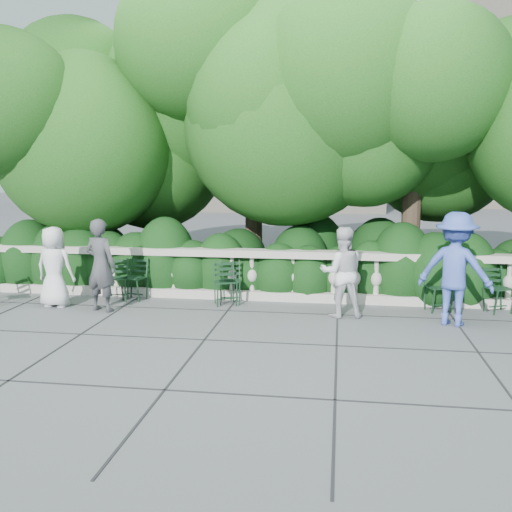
# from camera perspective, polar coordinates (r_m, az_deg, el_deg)

# --- Properties ---
(ground) EXTENTS (90.00, 90.00, 0.00)m
(ground) POSITION_cam_1_polar(r_m,az_deg,el_deg) (9.66, -0.88, -6.78)
(ground) COLOR #505157
(ground) RESTS_ON ground
(balustrade) EXTENTS (12.00, 0.44, 1.00)m
(balustrade) POSITION_cam_1_polar(r_m,az_deg,el_deg) (11.28, 0.60, -1.96)
(balustrade) COLOR #9E998E
(balustrade) RESTS_ON ground
(shrub_hedge) EXTENTS (15.00, 2.60, 1.70)m
(shrub_hedge) POSITION_cam_1_polar(r_m,az_deg,el_deg) (12.55, 1.35, -3.11)
(shrub_hedge) COLOR black
(shrub_hedge) RESTS_ON ground
(tree_canopy) EXTENTS (15.04, 6.52, 6.78)m
(tree_canopy) POSITION_cam_1_polar(r_m,az_deg,el_deg) (12.47, 4.77, 15.08)
(tree_canopy) COLOR #3F3023
(tree_canopy) RESTS_ON ground
(chair_a) EXTENTS (0.54, 0.57, 0.84)m
(chair_a) POSITION_cam_1_polar(r_m,az_deg,el_deg) (11.47, -13.76, -4.52)
(chair_a) COLOR black
(chair_a) RESTS_ON ground
(chair_b) EXTENTS (0.53, 0.56, 0.84)m
(chair_b) POSITION_cam_1_polar(r_m,az_deg,el_deg) (11.47, -12.37, -4.46)
(chair_b) COLOR black
(chair_b) RESTS_ON ground
(chair_c) EXTENTS (0.53, 0.56, 0.84)m
(chair_c) POSITION_cam_1_polar(r_m,az_deg,el_deg) (10.92, -2.59, -4.95)
(chair_c) COLOR black
(chair_c) RESTS_ON ground
(chair_d) EXTENTS (0.58, 0.61, 0.84)m
(chair_d) POSITION_cam_1_polar(r_m,az_deg,el_deg) (10.81, -2.92, -5.09)
(chair_d) COLOR black
(chair_d) RESTS_ON ground
(chair_e) EXTENTS (0.59, 0.61, 0.84)m
(chair_e) POSITION_cam_1_polar(r_m,az_deg,el_deg) (11.15, 23.46, -5.40)
(chair_e) COLOR black
(chair_e) RESTS_ON ground
(chair_f) EXTENTS (0.57, 0.60, 0.84)m
(chair_f) POSITION_cam_1_polar(r_m,az_deg,el_deg) (10.86, 18.05, -5.46)
(chair_f) COLOR black
(chair_f) RESTS_ON ground
(person_businessman) EXTENTS (0.79, 0.56, 1.52)m
(person_businessman) POSITION_cam_1_polar(r_m,az_deg,el_deg) (11.31, -19.51, -1.03)
(person_businessman) COLOR silver
(person_businessman) RESTS_ON ground
(person_woman_grey) EXTENTS (0.71, 0.56, 1.70)m
(person_woman_grey) POSITION_cam_1_polar(r_m,az_deg,el_deg) (10.70, -15.27, -0.90)
(person_woman_grey) COLOR #38393D
(person_woman_grey) RESTS_ON ground
(person_casual_man) EXTENTS (0.86, 0.71, 1.59)m
(person_casual_man) POSITION_cam_1_polar(r_m,az_deg,el_deg) (10.06, 8.58, -1.60)
(person_casual_man) COLOR silver
(person_casual_man) RESTS_ON ground
(person_older_blue) EXTENTS (1.40, 1.13, 1.89)m
(person_older_blue) POSITION_cam_1_polar(r_m,az_deg,el_deg) (9.97, 19.31, -1.24)
(person_older_blue) COLOR #384FA9
(person_older_blue) RESTS_ON ground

